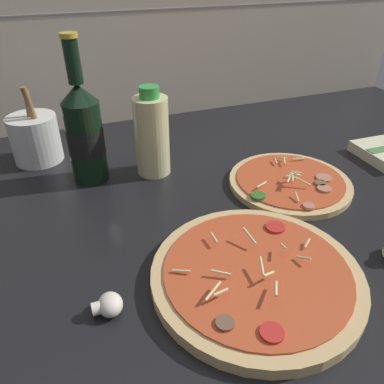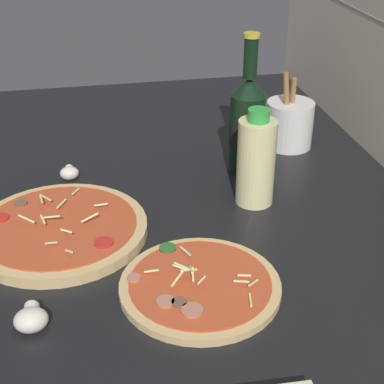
{
  "view_description": "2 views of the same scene",
  "coord_description": "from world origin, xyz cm",
  "px_view_note": "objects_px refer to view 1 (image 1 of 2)",
  "views": [
    {
      "loc": [
        -25.96,
        -53.12,
        41.72
      ],
      "look_at": [
        -6.57,
        -2.75,
        7.16
      ],
      "focal_mm": 35.0,
      "sensor_mm": 36.0,
      "label": 1
    },
    {
      "loc": [
        82.39,
        -15.01,
        57.85
      ],
      "look_at": [
        -4.83,
        2.08,
        7.83
      ],
      "focal_mm": 55.0,
      "sensor_mm": 36.0,
      "label": 2
    }
  ],
  "objects_px": {
    "beer_bottle": "(85,132)",
    "mushroom_left": "(109,305)",
    "utensil_crock": "(35,138)",
    "pizza_near": "(256,275)",
    "pizza_far": "(290,182)",
    "oil_bottle": "(152,135)"
  },
  "relations": [
    {
      "from": "beer_bottle",
      "to": "pizza_near",
      "type": "bearing_deg",
      "value": -65.06
    },
    {
      "from": "beer_bottle",
      "to": "utensil_crock",
      "type": "relative_size",
      "value": 1.65
    },
    {
      "from": "pizza_far",
      "to": "oil_bottle",
      "type": "distance_m",
      "value": 0.29
    },
    {
      "from": "pizza_near",
      "to": "utensil_crock",
      "type": "height_order",
      "value": "utensil_crock"
    },
    {
      "from": "beer_bottle",
      "to": "oil_bottle",
      "type": "height_order",
      "value": "beer_bottle"
    },
    {
      "from": "oil_bottle",
      "to": "pizza_far",
      "type": "bearing_deg",
      "value": -32.81
    },
    {
      "from": "oil_bottle",
      "to": "pizza_near",
      "type": "bearing_deg",
      "value": -82.55
    },
    {
      "from": "mushroom_left",
      "to": "pizza_near",
      "type": "bearing_deg",
      "value": -5.36
    },
    {
      "from": "beer_bottle",
      "to": "utensil_crock",
      "type": "distance_m",
      "value": 0.17
    },
    {
      "from": "beer_bottle",
      "to": "utensil_crock",
      "type": "xyz_separation_m",
      "value": [
        -0.1,
        0.12,
        -0.05
      ]
    },
    {
      "from": "utensil_crock",
      "to": "beer_bottle",
      "type": "bearing_deg",
      "value": -52.32
    },
    {
      "from": "beer_bottle",
      "to": "oil_bottle",
      "type": "bearing_deg",
      "value": -8.51
    },
    {
      "from": "pizza_far",
      "to": "utensil_crock",
      "type": "height_order",
      "value": "utensil_crock"
    },
    {
      "from": "pizza_near",
      "to": "utensil_crock",
      "type": "bearing_deg",
      "value": 118.45
    },
    {
      "from": "beer_bottle",
      "to": "utensil_crock",
      "type": "height_order",
      "value": "beer_bottle"
    },
    {
      "from": "mushroom_left",
      "to": "utensil_crock",
      "type": "relative_size",
      "value": 0.23
    },
    {
      "from": "mushroom_left",
      "to": "utensil_crock",
      "type": "distance_m",
      "value": 0.49
    },
    {
      "from": "pizza_far",
      "to": "beer_bottle",
      "type": "xyz_separation_m",
      "value": [
        -0.36,
        0.17,
        0.09
      ]
    },
    {
      "from": "beer_bottle",
      "to": "mushroom_left",
      "type": "bearing_deg",
      "value": -94.73
    },
    {
      "from": "pizza_near",
      "to": "oil_bottle",
      "type": "bearing_deg",
      "value": 97.45
    },
    {
      "from": "pizza_near",
      "to": "utensil_crock",
      "type": "distance_m",
      "value": 0.57
    },
    {
      "from": "pizza_near",
      "to": "pizza_far",
      "type": "xyz_separation_m",
      "value": [
        0.19,
        0.2,
        -0.0
      ]
    }
  ]
}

